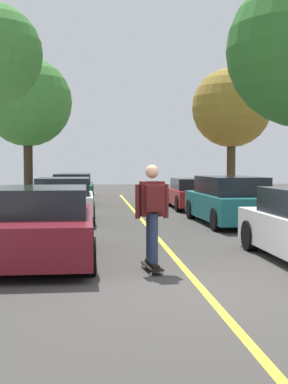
% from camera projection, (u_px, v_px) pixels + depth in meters
% --- Properties ---
extents(ground, '(80.00, 80.00, 0.00)m').
position_uv_depth(ground, '(200.00, 286.00, 7.96)').
color(ground, '#3D3A38').
extents(center_line, '(0.12, 39.20, 0.01)m').
position_uv_depth(center_line, '(164.00, 245.00, 11.93)').
color(center_line, gold).
rests_on(center_line, ground).
extents(parked_car_left_nearest, '(1.98, 4.67, 1.39)m').
position_uv_depth(parked_car_left_nearest, '(44.00, 224.00, 10.21)').
color(parked_car_left_nearest, maroon).
rests_on(parked_car_left_nearest, ground).
extents(parked_car_left_near, '(1.98, 4.08, 1.40)m').
position_uv_depth(parked_car_left_near, '(64.00, 200.00, 16.97)').
color(parked_car_left_near, white).
rests_on(parked_car_left_near, ground).
extents(parked_car_left_far, '(1.92, 4.30, 1.39)m').
position_uv_depth(parked_car_left_far, '(72.00, 189.00, 23.99)').
color(parked_car_left_far, '#1E5B33').
rests_on(parked_car_left_far, ground).
extents(parked_car_left_farthest, '(1.89, 4.17, 1.33)m').
position_uv_depth(parked_car_left_farthest, '(77.00, 185.00, 30.25)').
color(parked_car_left_farthest, maroon).
rests_on(parked_car_left_farthest, ground).
extents(parked_car_right_near, '(1.97, 4.75, 1.46)m').
position_uv_depth(parked_car_right_near, '(229.00, 201.00, 16.18)').
color(parked_car_right_near, '#196066').
rests_on(parked_car_right_near, ground).
extents(parked_car_right_far, '(1.95, 4.26, 1.24)m').
position_uv_depth(parked_car_right_far, '(194.00, 194.00, 21.83)').
color(parked_car_right_far, maroon).
rests_on(parked_car_right_far, ground).
extents(street_tree_left_near, '(4.00, 4.00, 6.50)m').
position_uv_depth(street_tree_left_near, '(27.00, 102.00, 23.96)').
color(street_tree_left_near, '#3D2D1E').
rests_on(street_tree_left_near, sidewalk_left).
extents(street_tree_right_near, '(3.51, 3.51, 5.95)m').
position_uv_depth(street_tree_right_near, '(232.00, 108.00, 23.51)').
color(street_tree_right_near, '#4C3823').
rests_on(street_tree_right_near, sidewalk_right).
extents(skateboard, '(0.32, 0.86, 0.10)m').
position_uv_depth(skateboard, '(152.00, 266.00, 9.05)').
color(skateboard, black).
rests_on(skateboard, ground).
extents(skateboarder, '(0.59, 0.71, 1.72)m').
position_uv_depth(skateboarder, '(152.00, 209.00, 8.97)').
color(skateboarder, black).
rests_on(skateboarder, skateboard).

